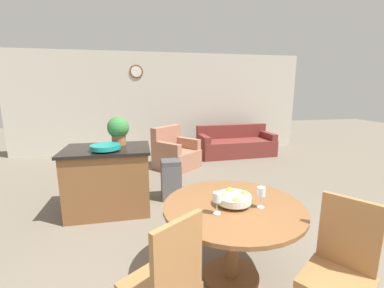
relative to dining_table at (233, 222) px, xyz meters
The scene contains 13 objects.
wall_back 5.30m from the dining_table, 91.37° to the left, with size 8.00×0.09×2.70m.
dining_table is the anchor object (origin of this frame).
dining_chair_near_left 0.85m from the dining_table, 139.67° to the right, with size 0.58×0.58×0.99m.
dining_chair_near_right 0.85m from the dining_table, 49.67° to the right, with size 0.58×0.58×0.99m.
fruit_bowl 0.23m from the dining_table, 114.01° to the left, with size 0.31×0.31×0.12m.
wine_glass_left 0.38m from the dining_table, 146.57° to the right, with size 0.07×0.07×0.18m.
wine_glass_right 0.38m from the dining_table, 24.04° to the right, with size 0.07×0.07×0.18m.
kitchen_island 2.08m from the dining_table, 126.57° to the left, with size 1.17×0.82×0.93m.
teal_bowl 1.98m from the dining_table, 129.58° to the left, with size 0.39×0.39×0.08m.
potted_plant 2.23m from the dining_table, 120.33° to the left, with size 0.31×0.31×0.41m.
trash_bin 1.95m from the dining_table, 99.59° to the left, with size 0.31×0.29×0.63m.
couch 4.69m from the dining_table, 68.56° to the left, with size 2.00×0.94×0.78m.
armchair 3.57m from the dining_table, 90.42° to the left, with size 1.13×1.13×0.91m.
Camera 1 is at (-0.65, -1.04, 1.72)m, focal length 24.00 mm.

